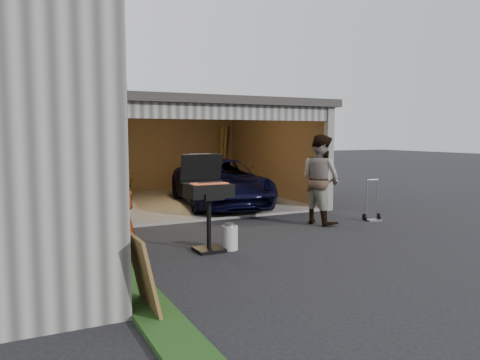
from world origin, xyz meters
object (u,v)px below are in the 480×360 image
object	(u,v)px
man	(320,179)
hand_truck	(373,213)
bbq_grill	(208,194)
propane_tank	(230,238)
woman	(124,219)
plywood_panel	(143,274)
minivan	(220,185)

from	to	relation	value
man	hand_truck	distance (m)	1.56
bbq_grill	propane_tank	distance (m)	0.86
woman	plywood_panel	world-z (taller)	woman
bbq_grill	man	bearing A→B (deg)	19.99
bbq_grill	plywood_panel	xyz separation A→B (m)	(-1.74, -2.31, -0.53)
man	bbq_grill	world-z (taller)	man
woman	man	xyz separation A→B (m)	(4.70, 1.44, 0.27)
minivan	man	bearing A→B (deg)	-62.84
hand_truck	man	bearing A→B (deg)	-178.37
man	propane_tank	bearing A→B (deg)	104.09
hand_truck	bbq_grill	bearing A→B (deg)	-156.18
woman	minivan	bearing A→B (deg)	126.99
man	hand_truck	bearing A→B (deg)	-110.80
minivan	propane_tank	size ratio (longest dim) A/B	10.61
man	bbq_grill	xyz separation A→B (m)	(-3.20, -1.16, -0.01)
plywood_panel	woman	bearing A→B (deg)	83.27
propane_tank	hand_truck	xyz separation A→B (m)	(4.15, 1.02, -0.02)
propane_tank	plywood_panel	distance (m)	3.06
propane_tank	plywood_panel	bearing A→B (deg)	-133.62
man	propane_tank	distance (m)	3.21
man	hand_truck	world-z (taller)	man
propane_tank	hand_truck	world-z (taller)	hand_truck
man	plywood_panel	bearing A→B (deg)	115.08
woman	bbq_grill	world-z (taller)	bbq_grill
bbq_grill	propane_tank	bearing A→B (deg)	-16.86
plywood_panel	hand_truck	distance (m)	7.04
plywood_panel	hand_truck	xyz separation A→B (m)	(6.25, 3.23, -0.27)
minivan	propane_tank	distance (m)	4.82
woman	bbq_grill	distance (m)	1.55
minivan	bbq_grill	world-z (taller)	bbq_grill
hand_truck	minivan	bearing A→B (deg)	136.78
minivan	hand_truck	world-z (taller)	minivan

